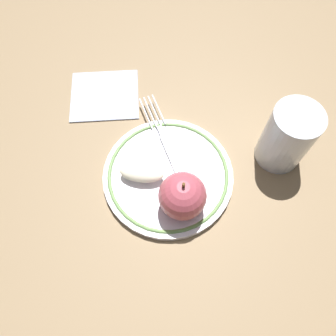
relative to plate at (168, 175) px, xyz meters
name	(u,v)px	position (x,y,z in m)	size (l,w,h in m)	color
ground_plane	(157,178)	(0.01, -0.02, -0.01)	(2.00, 2.00, 0.00)	#876E4D
plate	(168,175)	(0.00, 0.00, 0.00)	(0.21, 0.21, 0.01)	white
apple_red_whole	(182,196)	(0.04, 0.04, 0.04)	(0.07, 0.07, 0.08)	#B34A57
apple_slice_front	(142,173)	(0.02, -0.04, 0.02)	(0.07, 0.03, 0.02)	#EFE7C9
fork	(166,142)	(-0.05, -0.02, 0.01)	(0.16, 0.14, 0.00)	silver
drinking_glass	(287,137)	(-0.10, 0.16, 0.05)	(0.07, 0.07, 0.11)	silver
napkin_folded	(105,95)	(-0.12, -0.16, 0.00)	(0.11, 0.12, 0.01)	#A9B6D0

